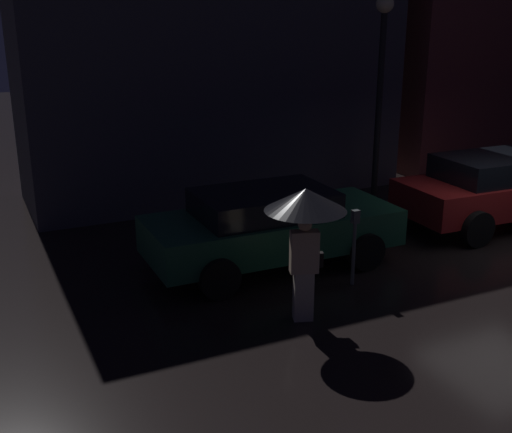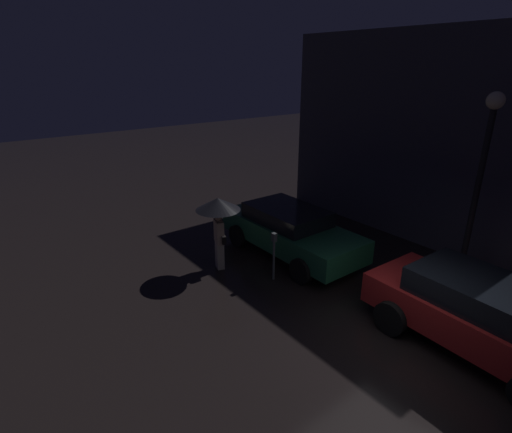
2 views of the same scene
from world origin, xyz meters
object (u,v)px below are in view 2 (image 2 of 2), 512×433
Objects in this scene: parked_car_red at (478,313)px; parking_meter at (274,251)px; parked_car_green at (290,230)px; street_lamp_near at (483,163)px; pedestrian_with_umbrella at (218,211)px.

parking_meter is at bearing -161.10° from parked_car_red.
street_lamp_near is at bearing 31.47° from parked_car_green.
pedestrian_with_umbrella is (-0.51, -2.08, 0.90)m from parked_car_green.
parked_car_green is 5.10m from street_lamp_near.
street_lamp_near reaches higher than parking_meter.
parking_meter is 5.27m from street_lamp_near.
parked_car_red reaches higher than parking_meter.
pedestrian_with_umbrella is 1.79m from parking_meter.
parked_car_red is 0.91× the size of street_lamp_near.
parked_car_green is 1.58m from parking_meter.
parked_car_red is at bearing -141.47° from pedestrian_with_umbrella.
parked_car_red is 4.62m from parking_meter.
parked_car_green is at bearing 123.16° from parking_meter.
street_lamp_near reaches higher than pedestrian_with_umbrella.
parked_car_green is 0.96× the size of street_lamp_near.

